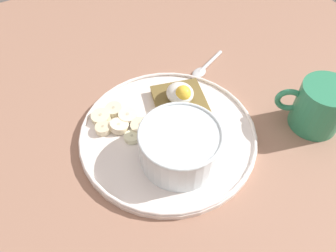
{
  "coord_description": "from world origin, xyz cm",
  "views": [
    {
      "loc": [
        30.34,
        -17.26,
        47.66
      ],
      "look_at": [
        0.0,
        0.0,
        5.0
      ],
      "focal_mm": 35.0,
      "sensor_mm": 36.0,
      "label": 1
    }
  ],
  "objects_px": {
    "banana_slice_upper": "(114,110)",
    "banana_slice_outer": "(103,128)",
    "toast_slice": "(180,101)",
    "banana_slice_front": "(119,126)",
    "banana_slice_left": "(128,116)",
    "spoon": "(204,67)",
    "banana_slice_inner": "(132,137)",
    "coffee_mug": "(319,106)",
    "poached_egg": "(181,93)",
    "oatmeal_bowl": "(180,146)",
    "banana_slice_back": "(141,126)",
    "banana_slice_right": "(101,117)"
  },
  "relations": [
    {
      "from": "banana_slice_left",
      "to": "banana_slice_back",
      "type": "distance_m",
      "value": 0.03
    },
    {
      "from": "banana_slice_left",
      "to": "banana_slice_right",
      "type": "relative_size",
      "value": 1.04
    },
    {
      "from": "banana_slice_inner",
      "to": "banana_slice_outer",
      "type": "xyz_separation_m",
      "value": [
        -0.04,
        -0.04,
        0.0
      ]
    },
    {
      "from": "poached_egg",
      "to": "banana_slice_right",
      "type": "distance_m",
      "value": 0.15
    },
    {
      "from": "banana_slice_back",
      "to": "banana_slice_left",
      "type": "bearing_deg",
      "value": -164.27
    },
    {
      "from": "spoon",
      "to": "poached_egg",
      "type": "bearing_deg",
      "value": -54.65
    },
    {
      "from": "poached_egg",
      "to": "spoon",
      "type": "distance_m",
      "value": 0.13
    },
    {
      "from": "coffee_mug",
      "to": "oatmeal_bowl",
      "type": "bearing_deg",
      "value": -100.94
    },
    {
      "from": "banana_slice_upper",
      "to": "banana_slice_front",
      "type": "bearing_deg",
      "value": -10.77
    },
    {
      "from": "banana_slice_outer",
      "to": "coffee_mug",
      "type": "xyz_separation_m",
      "value": [
        0.16,
        0.34,
        0.03
      ]
    },
    {
      "from": "oatmeal_bowl",
      "to": "banana_slice_front",
      "type": "distance_m",
      "value": 0.12
    },
    {
      "from": "poached_egg",
      "to": "banana_slice_inner",
      "type": "bearing_deg",
      "value": -77.11
    },
    {
      "from": "banana_slice_front",
      "to": "banana_slice_back",
      "type": "relative_size",
      "value": 0.81
    },
    {
      "from": "oatmeal_bowl",
      "to": "banana_slice_left",
      "type": "height_order",
      "value": "oatmeal_bowl"
    },
    {
      "from": "banana_slice_back",
      "to": "banana_slice_inner",
      "type": "bearing_deg",
      "value": -60.87
    },
    {
      "from": "banana_slice_right",
      "to": "banana_slice_upper",
      "type": "bearing_deg",
      "value": 100.85
    },
    {
      "from": "toast_slice",
      "to": "banana_slice_front",
      "type": "distance_m",
      "value": 0.12
    },
    {
      "from": "banana_slice_front",
      "to": "banana_slice_outer",
      "type": "relative_size",
      "value": 1.38
    },
    {
      "from": "banana_slice_front",
      "to": "coffee_mug",
      "type": "distance_m",
      "value": 0.35
    },
    {
      "from": "banana_slice_front",
      "to": "coffee_mug",
      "type": "height_order",
      "value": "coffee_mug"
    },
    {
      "from": "oatmeal_bowl",
      "to": "banana_slice_inner",
      "type": "relative_size",
      "value": 3.71
    },
    {
      "from": "banana_slice_front",
      "to": "banana_slice_back",
      "type": "height_order",
      "value": "banana_slice_front"
    },
    {
      "from": "banana_slice_front",
      "to": "banana_slice_left",
      "type": "bearing_deg",
      "value": 121.92
    },
    {
      "from": "banana_slice_left",
      "to": "oatmeal_bowl",
      "type": "bearing_deg",
      "value": 17.48
    },
    {
      "from": "oatmeal_bowl",
      "to": "banana_slice_left",
      "type": "bearing_deg",
      "value": -162.52
    },
    {
      "from": "banana_slice_inner",
      "to": "coffee_mug",
      "type": "height_order",
      "value": "coffee_mug"
    },
    {
      "from": "banana_slice_left",
      "to": "spoon",
      "type": "relative_size",
      "value": 0.47
    },
    {
      "from": "banana_slice_inner",
      "to": "coffee_mug",
      "type": "xyz_separation_m",
      "value": [
        0.12,
        0.3,
        0.03
      ]
    },
    {
      "from": "coffee_mug",
      "to": "spoon",
      "type": "height_order",
      "value": "coffee_mug"
    },
    {
      "from": "banana_slice_front",
      "to": "banana_slice_left",
      "type": "xyz_separation_m",
      "value": [
        -0.01,
        0.02,
        -0.0
      ]
    },
    {
      "from": "banana_slice_front",
      "to": "banana_slice_outer",
      "type": "height_order",
      "value": "banana_slice_front"
    },
    {
      "from": "toast_slice",
      "to": "banana_slice_left",
      "type": "distance_m",
      "value": 0.1
    },
    {
      "from": "banana_slice_front",
      "to": "toast_slice",
      "type": "bearing_deg",
      "value": 88.81
    },
    {
      "from": "oatmeal_bowl",
      "to": "toast_slice",
      "type": "distance_m",
      "value": 0.12
    },
    {
      "from": "toast_slice",
      "to": "banana_slice_inner",
      "type": "height_order",
      "value": "toast_slice"
    },
    {
      "from": "oatmeal_bowl",
      "to": "coffee_mug",
      "type": "height_order",
      "value": "coffee_mug"
    },
    {
      "from": "oatmeal_bowl",
      "to": "poached_egg",
      "type": "height_order",
      "value": "oatmeal_bowl"
    },
    {
      "from": "banana_slice_front",
      "to": "banana_slice_outer",
      "type": "distance_m",
      "value": 0.03
    },
    {
      "from": "banana_slice_upper",
      "to": "banana_slice_outer",
      "type": "bearing_deg",
      "value": -46.71
    },
    {
      "from": "toast_slice",
      "to": "banana_slice_upper",
      "type": "bearing_deg",
      "value": -111.03
    },
    {
      "from": "banana_slice_left",
      "to": "banana_slice_outer",
      "type": "distance_m",
      "value": 0.05
    },
    {
      "from": "banana_slice_front",
      "to": "banana_slice_inner",
      "type": "height_order",
      "value": "banana_slice_front"
    },
    {
      "from": "oatmeal_bowl",
      "to": "banana_slice_left",
      "type": "relative_size",
      "value": 2.74
    },
    {
      "from": "poached_egg",
      "to": "banana_slice_outer",
      "type": "relative_size",
      "value": 2.71
    },
    {
      "from": "oatmeal_bowl",
      "to": "banana_slice_outer",
      "type": "relative_size",
      "value": 4.48
    },
    {
      "from": "banana_slice_front",
      "to": "banana_slice_inner",
      "type": "distance_m",
      "value": 0.03
    },
    {
      "from": "toast_slice",
      "to": "coffee_mug",
      "type": "xyz_separation_m",
      "value": [
        0.15,
        0.19,
        0.03
      ]
    },
    {
      "from": "toast_slice",
      "to": "banana_slice_upper",
      "type": "height_order",
      "value": "toast_slice"
    },
    {
      "from": "banana_slice_inner",
      "to": "banana_slice_back",
      "type": "bearing_deg",
      "value": 119.13
    },
    {
      "from": "oatmeal_bowl",
      "to": "toast_slice",
      "type": "xyz_separation_m",
      "value": [
        -0.1,
        0.06,
        -0.02
      ]
    }
  ]
}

